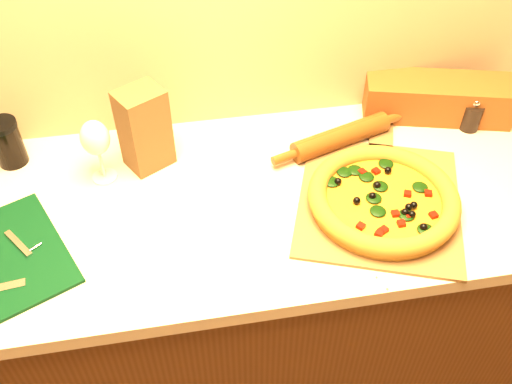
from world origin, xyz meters
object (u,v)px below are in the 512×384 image
object	(u,v)px
dark_jar	(7,142)
pizza_peel	(379,196)
pepper_grinder	(472,116)
cutting_board	(8,257)
pizza	(383,199)
wine_glass	(95,139)
rolling_pin	(341,137)

from	to	relation	value
dark_jar	pizza_peel	bearing A→B (deg)	-17.87
pepper_grinder	cutting_board	bearing A→B (deg)	-167.68
pizza_peel	pizza	distance (m)	0.05
pizza_peel	wine_glass	bearing A→B (deg)	-175.89
pepper_grinder	dark_jar	xyz separation A→B (m)	(-1.26, 0.07, 0.02)
pepper_grinder	dark_jar	size ratio (longest dim) A/B	0.78
pepper_grinder	rolling_pin	bearing A→B (deg)	-178.43
cutting_board	rolling_pin	size ratio (longest dim) A/B	0.95
pizza_peel	pepper_grinder	size ratio (longest dim) A/B	6.16
pizza_peel	dark_jar	world-z (taller)	dark_jar
pepper_grinder	wine_glass	bearing A→B (deg)	-178.22
pizza_peel	pizza	size ratio (longest dim) A/B	1.71
wine_glass	dark_jar	size ratio (longest dim) A/B	1.38
pizza	pepper_grinder	size ratio (longest dim) A/B	3.59
pizza	wine_glass	world-z (taller)	wine_glass
cutting_board	pepper_grinder	distance (m)	1.26
pizza_peel	cutting_board	size ratio (longest dim) A/B	1.61
dark_jar	pepper_grinder	bearing A→B (deg)	-3.30
pizza_peel	wine_glass	size ratio (longest dim) A/B	3.50
wine_glass	pepper_grinder	bearing A→B (deg)	1.78
pizza	dark_jar	bearing A→B (deg)	159.97
pizza	rolling_pin	xyz separation A→B (m)	(-0.03, 0.25, -0.00)
pepper_grinder	pizza_peel	bearing A→B (deg)	-146.72
pizza	wine_glass	size ratio (longest dim) A/B	2.04
pizza	cutting_board	size ratio (longest dim) A/B	0.94
pizza_peel	pepper_grinder	xyz separation A→B (m)	(0.34, 0.22, 0.04)
rolling_pin	wine_glass	distance (m)	0.64
pizza_peel	rolling_pin	distance (m)	0.22
pizza_peel	dark_jar	bearing A→B (deg)	-177.97
dark_jar	rolling_pin	bearing A→B (deg)	-5.40
pepper_grinder	rolling_pin	size ratio (longest dim) A/B	0.25
pepper_grinder	pizza	bearing A→B (deg)	-143.10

